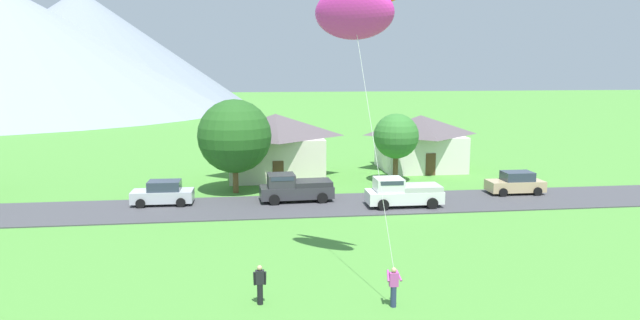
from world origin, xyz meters
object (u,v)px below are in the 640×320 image
tree_center (396,136)px  watcher_person (260,284)px  tree_left_of_center (235,136)px  parked_car_silver_mid_west (163,193)px  pickup_truck_charcoal_west_side (294,188)px  kite_flyer_with_kite (354,14)px  parked_car_tan_west_end (516,183)px  house_left_center (420,141)px  pickup_truck_white_east_side (402,192)px  house_leftmost (276,145)px

tree_center → watcher_person: 26.51m
tree_left_of_center → parked_car_silver_mid_west: bearing=-145.1°
pickup_truck_charcoal_west_side → kite_flyer_with_kite: 18.44m
kite_flyer_with_kite → parked_car_tan_west_end: bearing=44.4°
pickup_truck_charcoal_west_side → watcher_person: (-2.92, -17.61, -0.18)m
kite_flyer_with_kite → watcher_person: bearing=-147.4°
tree_left_of_center → kite_flyer_with_kite: bearing=-72.9°
house_left_center → watcher_person: house_left_center is taller
pickup_truck_white_east_side → watcher_person: (-10.17, -15.16, -0.18)m
tree_center → parked_car_tan_west_end: (7.90, -5.61, -3.02)m
tree_left_of_center → pickup_truck_white_east_side: tree_left_of_center is taller
house_leftmost → pickup_truck_charcoal_west_side: bearing=-85.0°
house_leftmost → watcher_person: bearing=-94.4°
house_left_center → pickup_truck_white_east_side: 15.26m
parked_car_tan_west_end → parked_car_silver_mid_west: bearing=-179.7°
tree_center → parked_car_tan_west_end: size_ratio=1.37×
tree_center → pickup_truck_white_east_side: bearing=-101.7°
parked_car_silver_mid_west → tree_center: bearing=17.5°
house_left_center → parked_car_tan_west_end: size_ratio=1.86×
pickup_truck_charcoal_west_side → watcher_person: size_ratio=3.16×
pickup_truck_charcoal_west_side → house_leftmost: bearing=95.0°
tree_left_of_center → pickup_truck_white_east_side: 13.41m
tree_center → watcher_person: size_ratio=3.45×
watcher_person → tree_center: bearing=63.1°
house_left_center → pickup_truck_charcoal_west_side: house_left_center is taller
house_leftmost → house_left_center: (13.67, 2.27, -0.24)m
tree_center → pickup_truck_charcoal_west_side: 11.10m
parked_car_silver_mid_west → pickup_truck_white_east_side: 16.66m
tree_center → pickup_truck_charcoal_west_side: (-8.98, -5.88, -2.83)m
tree_center → watcher_person: tree_center is taller
house_left_center → parked_car_silver_mid_west: (-22.06, -11.51, -1.77)m
parked_car_tan_west_end → tree_center: bearing=144.6°
house_leftmost → parked_car_silver_mid_west: bearing=-132.2°
pickup_truck_charcoal_west_side → pickup_truck_white_east_side: size_ratio=1.01×
tree_left_of_center → pickup_truck_charcoal_west_side: tree_left_of_center is taller
house_leftmost → kite_flyer_with_kite: size_ratio=0.65×
house_left_center → kite_flyer_with_kite: bearing=-113.3°
parked_car_silver_mid_west → parked_car_tan_west_end: bearing=0.3°
house_leftmost → house_left_center: house_leftmost is taller
house_leftmost → pickup_truck_white_east_side: house_leftmost is taller
tree_center → pickup_truck_white_east_side: 8.97m
house_left_center → kite_flyer_with_kite: kite_flyer_with_kite is taller
pickup_truck_white_east_side → watcher_person: bearing=-123.9°
house_left_center → pickup_truck_charcoal_west_side: bearing=-137.8°
house_leftmost → kite_flyer_with_kite: bearing=-84.7°
tree_left_of_center → parked_car_silver_mid_west: size_ratio=1.70×
house_leftmost → parked_car_silver_mid_west: 12.64m
tree_left_of_center → pickup_truck_charcoal_west_side: bearing=-40.4°
house_leftmost → tree_center: bearing=-19.7°
parked_car_silver_mid_west → pickup_truck_charcoal_west_side: bearing=-0.9°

